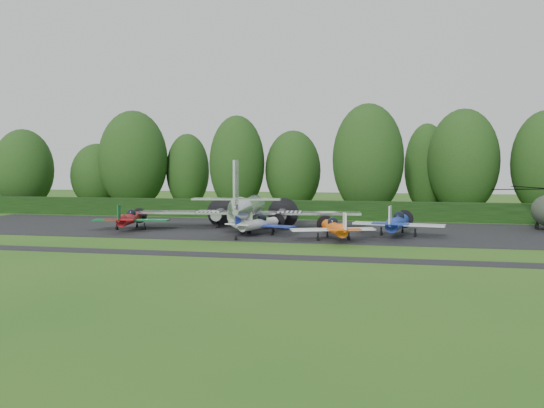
% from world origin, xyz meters
% --- Properties ---
extents(ground, '(160.00, 160.00, 0.00)m').
position_xyz_m(ground, '(0.00, 0.00, 0.00)').
color(ground, '#265A19').
rests_on(ground, ground).
extents(apron, '(70.00, 18.00, 0.01)m').
position_xyz_m(apron, '(0.00, 10.00, 0.00)').
color(apron, black).
rests_on(apron, ground).
extents(taxiway_verge, '(70.00, 2.00, 0.00)m').
position_xyz_m(taxiway_verge, '(0.00, -6.00, 0.00)').
color(taxiway_verge, black).
rests_on(taxiway_verge, ground).
extents(hedgerow, '(90.00, 1.60, 2.00)m').
position_xyz_m(hedgerow, '(0.00, 21.00, 0.00)').
color(hedgerow, black).
rests_on(hedgerow, ground).
extents(transport_plane, '(20.54, 15.75, 6.58)m').
position_xyz_m(transport_plane, '(-3.74, 8.91, 1.84)').
color(transport_plane, silver).
rests_on(transport_plane, ground).
extents(light_plane_red, '(6.83, 7.18, 2.62)m').
position_xyz_m(light_plane_red, '(-13.98, 6.18, 1.09)').
color(light_plane_red, maroon).
rests_on(light_plane_red, ground).
extents(light_plane_white, '(6.20, 6.52, 2.38)m').
position_xyz_m(light_plane_white, '(-1.75, 5.18, 0.99)').
color(light_plane_white, silver).
rests_on(light_plane_white, ground).
extents(light_plane_orange, '(6.65, 6.99, 2.55)m').
position_xyz_m(light_plane_orange, '(4.91, 2.70, 1.06)').
color(light_plane_orange, '#EC590D').
rests_on(light_plane_orange, ground).
extents(light_plane_blue, '(7.52, 7.90, 2.89)m').
position_xyz_m(light_plane_blue, '(9.69, 6.52, 1.20)').
color(light_plane_blue, '#1A329E').
rests_on(light_plane_blue, ground).
extents(tree_0, '(7.17, 7.17, 8.72)m').
position_xyz_m(tree_0, '(-30.63, 31.21, 4.35)').
color(tree_0, black).
rests_on(tree_0, ground).
extents(tree_1, '(8.44, 8.44, 12.58)m').
position_xyz_m(tree_1, '(17.04, 31.63, 6.28)').
color(tree_1, black).
rests_on(tree_1, ground).
extents(tree_2, '(5.55, 5.55, 11.08)m').
position_xyz_m(tree_2, '(12.89, 34.70, 5.52)').
color(tree_2, black).
rests_on(tree_2, ground).
extents(tree_4, '(6.97, 6.97, 12.08)m').
position_xyz_m(tree_4, '(-10.54, 29.72, 6.03)').
color(tree_4, black).
rests_on(tree_4, ground).
extents(tree_5, '(5.84, 5.84, 10.05)m').
position_xyz_m(tree_5, '(-18.63, 33.76, 5.01)').
color(tree_5, black).
rests_on(tree_5, ground).
extents(tree_6, '(9.07, 9.07, 13.01)m').
position_xyz_m(tree_6, '(-25.03, 30.50, 6.50)').
color(tree_6, black).
rests_on(tree_6, ground).
extents(tree_7, '(7.69, 7.69, 10.52)m').
position_xyz_m(tree_7, '(-38.72, 26.50, 5.25)').
color(tree_7, black).
rests_on(tree_7, ground).
extents(tree_9, '(7.09, 7.09, 10.23)m').
position_xyz_m(tree_9, '(-3.74, 31.88, 5.10)').
color(tree_9, black).
rests_on(tree_9, ground).
extents(tree_11, '(8.34, 8.34, 13.06)m').
position_xyz_m(tree_11, '(5.96, 27.72, 6.52)').
color(tree_11, black).
rests_on(tree_11, ground).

